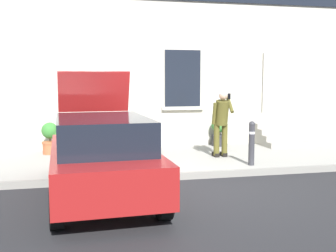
{
  "coord_description": "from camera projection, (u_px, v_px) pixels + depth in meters",
  "views": [
    {
      "loc": [
        -1.97,
        -7.46,
        2.14
      ],
      "look_at": [
        0.08,
        1.6,
        1.1
      ],
      "focal_mm": 43.65,
      "sensor_mm": 36.0,
      "label": 1
    }
  ],
  "objects": [
    {
      "name": "ground_plane",
      "position": [
        182.0,
        191.0,
        7.9
      ],
      "size": [
        80.0,
        80.0,
        0.0
      ],
      "primitive_type": "plane",
      "color": "#232326"
    },
    {
      "name": "sidewalk",
      "position": [
        155.0,
        160.0,
        10.6
      ],
      "size": [
        24.0,
        3.6,
        0.15
      ],
      "primitive_type": "cube",
      "color": "#99968E",
      "rests_on": "ground"
    },
    {
      "name": "curb_edge",
      "position": [
        171.0,
        177.0,
        8.8
      ],
      "size": [
        24.0,
        0.12,
        0.15
      ],
      "primitive_type": "cube",
      "color": "gray",
      "rests_on": "ground"
    },
    {
      "name": "building_facade",
      "position": [
        140.0,
        29.0,
        12.61
      ],
      "size": [
        24.0,
        1.52,
        7.5
      ],
      "color": "beige",
      "rests_on": "ground"
    },
    {
      "name": "entrance_stoop",
      "position": [
        285.0,
        136.0,
        12.81
      ],
      "size": [
        1.71,
        1.28,
        0.64
      ],
      "color": "#9E998E",
      "rests_on": "sidewalk"
    },
    {
      "name": "hatchback_car_red",
      "position": [
        102.0,
        155.0,
        7.34
      ],
      "size": [
        1.92,
        4.13,
        2.34
      ],
      "color": "maroon",
      "rests_on": "ground"
    },
    {
      "name": "bollard_near_person",
      "position": [
        252.0,
        141.0,
        9.57
      ],
      "size": [
        0.15,
        0.15,
        1.04
      ],
      "color": "#333338",
      "rests_on": "sidewalk"
    },
    {
      "name": "bollard_far_left",
      "position": [
        71.0,
        148.0,
        8.67
      ],
      "size": [
        0.15,
        0.15,
        1.04
      ],
      "color": "#333338",
      "rests_on": "sidewalk"
    },
    {
      "name": "person_on_phone",
      "position": [
        222.0,
        119.0,
        10.53
      ],
      "size": [
        0.51,
        0.52,
        1.74
      ],
      "rotation": [
        0.0,
        0.0,
        0.27
      ],
      "color": "#514C1E",
      "rests_on": "sidewalk"
    },
    {
      "name": "planter_terracotta",
      "position": [
        50.0,
        137.0,
        11.06
      ],
      "size": [
        0.44,
        0.44,
        0.86
      ],
      "color": "#B25B38",
      "rests_on": "sidewalk"
    },
    {
      "name": "planter_olive",
      "position": [
        141.0,
        135.0,
        11.5
      ],
      "size": [
        0.44,
        0.44,
        0.86
      ],
      "color": "#606B38",
      "rests_on": "sidewalk"
    },
    {
      "name": "planter_charcoal",
      "position": [
        219.0,
        131.0,
        12.43
      ],
      "size": [
        0.44,
        0.44,
        0.86
      ],
      "color": "#2D2D30",
      "rests_on": "sidewalk"
    }
  ]
}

